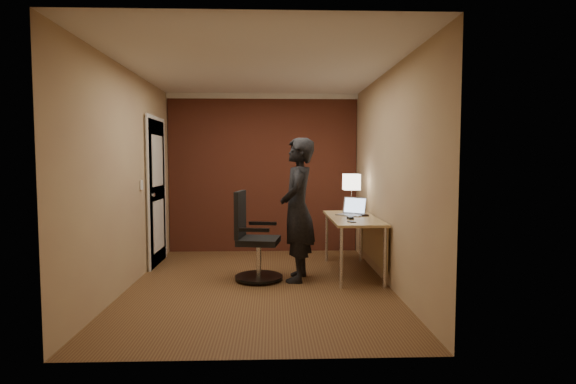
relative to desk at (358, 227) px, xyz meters
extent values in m
plane|color=brown|center=(-1.25, -0.50, -0.60)|extent=(4.00, 4.00, 0.00)
plane|color=white|center=(-1.25, -0.50, 1.90)|extent=(4.00, 4.00, 0.00)
plane|color=tan|center=(-1.25, 1.50, 0.65)|extent=(3.00, 0.00, 3.00)
plane|color=tan|center=(-1.25, -2.50, 0.65)|extent=(3.00, 0.00, 3.00)
plane|color=tan|center=(-2.75, -0.50, 0.65)|extent=(0.00, 4.00, 4.00)
plane|color=tan|center=(0.25, -0.50, 0.65)|extent=(0.00, 4.00, 4.00)
cube|color=brown|center=(-1.25, 1.47, 0.65)|extent=(2.98, 0.06, 2.50)
cube|color=silver|center=(-1.25, 1.46, 1.86)|extent=(3.00, 0.08, 0.08)
cube|color=silver|center=(-1.25, -2.46, 1.86)|extent=(3.00, 0.08, 0.08)
cube|color=silver|center=(-2.71, -0.50, 1.86)|extent=(0.08, 4.00, 0.08)
cube|color=silver|center=(0.21, -0.50, 1.86)|extent=(0.08, 4.00, 0.08)
cube|color=silver|center=(-2.73, 0.60, 0.40)|extent=(0.05, 0.82, 2.02)
cube|color=silver|center=(-2.71, 0.60, 0.40)|extent=(0.02, 0.92, 2.12)
cylinder|color=silver|center=(-2.68, 0.27, 0.40)|extent=(0.05, 0.05, 0.05)
cube|color=silver|center=(-2.74, -0.05, 0.55)|extent=(0.02, 0.08, 0.12)
cube|color=tan|center=(-0.07, 0.00, 0.11)|extent=(0.60, 1.50, 0.03)
cube|color=tan|center=(0.21, 0.00, -0.17)|extent=(0.02, 1.38, 0.54)
cylinder|color=silver|center=(-0.32, -0.69, -0.25)|extent=(0.04, 0.04, 0.70)
cylinder|color=silver|center=(-0.32, 0.69, -0.25)|extent=(0.04, 0.04, 0.70)
cylinder|color=silver|center=(0.18, -0.69, -0.25)|extent=(0.04, 0.04, 0.70)
cylinder|color=silver|center=(0.18, 0.69, -0.25)|extent=(0.04, 0.04, 0.70)
cube|color=silver|center=(0.00, 0.53, 0.14)|extent=(0.11, 0.11, 0.01)
cylinder|color=silver|center=(0.00, 0.53, 0.29)|extent=(0.01, 0.01, 0.30)
cube|color=white|center=(0.00, 0.53, 0.55)|extent=(0.22, 0.22, 0.22)
cube|color=silver|center=(-0.07, 0.16, 0.14)|extent=(0.40, 0.38, 0.01)
cube|color=silver|center=(0.00, 0.25, 0.25)|extent=(0.30, 0.25, 0.22)
cube|color=#B2CCF2|center=(0.00, 0.24, 0.25)|extent=(0.27, 0.22, 0.19)
cube|color=gray|center=(-0.07, 0.15, 0.14)|extent=(0.30, 0.27, 0.00)
cube|color=black|center=(-0.14, -0.21, 0.14)|extent=(0.08, 0.11, 0.03)
cube|color=black|center=(-0.17, -0.48, 0.13)|extent=(0.10, 0.13, 0.01)
cube|color=black|center=(0.10, 0.09, 0.14)|extent=(0.10, 0.12, 0.02)
cylinder|color=black|center=(-1.27, -0.31, -0.56)|extent=(0.58, 0.58, 0.03)
cylinder|color=silver|center=(-1.27, -0.31, -0.34)|extent=(0.06, 0.06, 0.43)
cube|color=black|center=(-1.27, -0.31, -0.12)|extent=(0.54, 0.54, 0.07)
cube|color=black|center=(-1.49, -0.28, 0.20)|extent=(0.12, 0.44, 0.57)
cube|color=black|center=(-1.23, -0.05, 0.06)|extent=(0.35, 0.11, 0.04)
cube|color=black|center=(-1.31, -0.58, 0.06)|extent=(0.35, 0.11, 0.04)
imported|color=black|center=(-0.80, -0.31, 0.26)|extent=(0.51, 0.69, 1.73)
camera|label=1|loc=(-1.10, -5.69, 0.86)|focal=28.00mm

